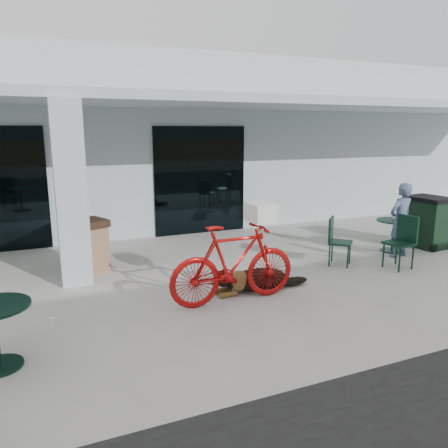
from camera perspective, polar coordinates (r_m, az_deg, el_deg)
name	(u,v)px	position (r m, az deg, el deg)	size (l,w,h in m)	color
ground	(203,319)	(6.33, -2.75, -12.24)	(80.00, 80.00, 0.00)	beige
building	(105,142)	(14.05, -15.25, 10.32)	(22.00, 7.00, 4.50)	#ADBCC4
storefront_glass_right	(200,181)	(11.13, -3.10, 5.67)	(2.40, 0.06, 2.70)	black
column	(71,194)	(7.79, -19.37, 3.73)	(0.50, 0.50, 3.12)	#ADBCC4
overhang	(139,99)	(9.24, -11.09, 15.69)	(22.00, 2.80, 0.18)	#ADBCC4
bicycle	(234,264)	(6.68, 1.27, -5.18)	(0.58, 2.06, 1.24)	#B00F0E
laundry_basket	(261,212)	(6.70, 4.80, 1.52)	(0.48, 0.35, 0.28)	white
dog	(256,278)	(7.30, 4.20, -7.07)	(1.27, 0.42, 0.42)	black
cup_near_dog	(53,322)	(6.52, -21.46, -11.83)	(0.09, 0.09, 0.11)	white
cafe_table_far	(393,236)	(10.23, 21.22, -1.43)	(0.75, 0.75, 0.70)	#102E23
cafe_chair_far_a	(340,242)	(8.83, 14.96, -2.26)	(0.43, 0.47, 0.95)	#102E23
cafe_chair_far_b	(399,243)	(8.96, 21.90, -2.27)	(0.46, 0.51, 1.02)	#102E23
person	(401,220)	(9.74, 22.06, 0.44)	(0.57, 0.37, 1.56)	#465775
cup_on_table	(395,216)	(10.32, 21.39, 0.96)	(0.08, 0.08, 0.10)	white
trash_receptacle	(90,246)	(8.51, -17.10, -2.75)	(0.58, 0.58, 0.99)	#8F654A
wheeled_bin	(427,222)	(10.90, 25.03, 0.26)	(0.71, 0.90, 1.15)	black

